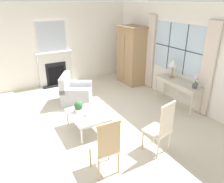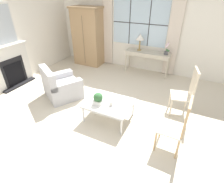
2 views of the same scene
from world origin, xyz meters
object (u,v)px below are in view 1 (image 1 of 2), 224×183
Objects in this scene: console_table at (178,84)px; armchair_upholstered at (76,94)px; fireplace at (55,65)px; armoire at (131,55)px; side_chair_wooden at (162,126)px; accent_chair_wooden at (107,145)px; potted_plant_small at (79,107)px; pillar_candle at (86,114)px; potted_orchid at (195,83)px; coffee_table at (88,115)px; table_lamp at (173,64)px.

armchair_upholstered is at bearing -123.30° from console_table.
fireplace is 1.10× the size of armoire.
accent_chair_wooden is (-0.02, -1.20, -0.02)m from side_chair_wooden.
console_table is 2.90m from potted_plant_small.
accent_chair_wooden is 1.64m from potted_plant_small.
accent_chair_wooden reaches higher than armchair_upholstered.
pillar_candle is (-1.37, -1.00, -0.14)m from side_chair_wooden.
potted_orchid reaches higher than potted_plant_small.
potted_plant_small is at bearing -147.16° from side_chair_wooden.
armoire is 7.79× the size of potted_plant_small.
potted_plant_small reaches higher than coffee_table.
potted_plant_small is (-0.81, -2.89, -0.33)m from potted_orchid.
potted_orchid reaches higher than coffee_table.
pillar_candle is at bearing -12.40° from armchair_upholstered.
armoire is 3.62m from pillar_candle.
table_lamp is 2.97m from armchair_upholstered.
potted_plant_small is at bearing 175.23° from accent_chair_wooden.
side_chair_wooden reaches higher than coffee_table.
console_table reaches higher than potted_plant_small.
fireplace is 2.23× the size of coffee_table.
table_lamp is at bearing 62.63° from armchair_upholstered.
accent_chair_wooden is at bearing -65.13° from console_table.
coffee_table is (0.27, -2.80, -0.78)m from table_lamp.
console_table is at bearing 127.95° from side_chair_wooden.
side_chair_wooden is at bearing 89.07° from accent_chair_wooden.
armoire is 1.73× the size of armchair_upholstered.
table_lamp reaches higher than potted_orchid.
table_lamp is (3.04, 2.60, 0.44)m from fireplace.
side_chair_wooden reaches higher than accent_chair_wooden.
console_table is 3.34m from accent_chair_wooden.
table_lamp is at bearing 97.21° from pillar_candle.
coffee_table is (-1.45, 0.27, -0.21)m from accent_chair_wooden.
coffee_table is at bearing -91.07° from console_table.
potted_plant_small is at bearing -167.43° from pillar_candle.
table_lamp is at bearing 91.67° from potted_plant_small.
fireplace reaches higher than potted_plant_small.
armoire is at bearing 154.51° from side_chair_wooden.
console_table is 2.31m from side_chair_wooden.
console_table is 5.67× the size of potted_plant_small.
armchair_upholstered reaches higher than console_table.
armchair_upholstered is at bearing 2.83° from fireplace.
side_chair_wooden is 1.71m from pillar_candle.
armchair_upholstered reaches higher than coffee_table.
accent_chair_wooden is 1.49m from coffee_table.
potted_orchid reaches higher than pillar_candle.
pillar_candle is (-0.53, -2.83, -0.41)m from potted_orchid.
console_table is at bearing -8.95° from table_lamp.
coffee_table is at bearing -84.59° from table_lamp.
accent_chair_wooden is at bearing -10.68° from coffee_table.
accent_chair_wooden is (3.02, -0.56, 0.32)m from armchair_upholstered.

